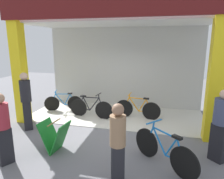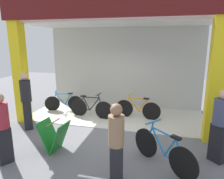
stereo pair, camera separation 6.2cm
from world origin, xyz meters
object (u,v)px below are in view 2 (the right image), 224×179
pedestrian_0 (1,128)px  pedestrian_2 (221,125)px  bicycle_parked_0 (163,151)px  pedestrian_1 (116,144)px  sandwich_board_sign (54,136)px  pedestrian_3 (26,100)px  bicycle_inside_2 (64,103)px  bicycle_inside_1 (91,108)px  bicycle_inside_0 (138,109)px

pedestrian_0 → pedestrian_2: (4.75, 1.26, 0.04)m
bicycle_parked_0 → pedestrian_1: bearing=-138.2°
sandwich_board_sign → pedestrian_3: size_ratio=0.44×
pedestrian_0 → bicycle_parked_0: bearing=11.7°
sandwich_board_sign → bicycle_inside_2: bearing=112.9°
bicycle_parked_0 → bicycle_inside_1: bearing=136.0°
bicycle_parked_0 → sandwich_board_sign: bearing=179.4°
bicycle_inside_0 → bicycle_parked_0: bicycle_parked_0 is taller
bicycle_inside_0 → bicycle_parked_0: bearing=-72.1°
bicycle_inside_2 → pedestrian_2: 5.71m
sandwich_board_sign → pedestrian_3: 1.91m
pedestrian_2 → bicycle_inside_0: bearing=133.2°
pedestrian_1 → pedestrian_0: bearing=178.9°
pedestrian_1 → bicycle_inside_2: bearing=128.9°
bicycle_parked_0 → pedestrian_1: pedestrian_1 is taller
bicycle_inside_2 → sandwich_board_sign: bearing=-67.1°
bicycle_inside_0 → pedestrian_2: bearing=-46.8°
pedestrian_0 → pedestrian_1: 2.64m
pedestrian_1 → bicycle_inside_0: bearing=90.6°
bicycle_inside_2 → pedestrian_3: bearing=-98.0°
bicycle_inside_1 → pedestrian_2: size_ratio=0.98×
bicycle_inside_1 → sandwich_board_sign: 2.47m
bicycle_inside_2 → pedestrian_1: size_ratio=0.89×
bicycle_inside_0 → pedestrian_1: bearing=-89.4°
bicycle_inside_0 → pedestrian_3: (-3.26, -1.76, 0.58)m
bicycle_inside_0 → pedestrian_2: size_ratio=0.96×
pedestrian_0 → pedestrian_2: bearing=14.9°
sandwich_board_sign → pedestrian_2: size_ratio=0.47×
bicycle_inside_1 → sandwich_board_sign: size_ratio=2.09×
pedestrian_1 → pedestrian_3: size_ratio=0.90×
bicycle_parked_0 → pedestrian_3: 4.34m
bicycle_inside_1 → pedestrian_1: size_ratio=1.02×
bicycle_inside_1 → bicycle_inside_2: bicycle_inside_1 is taller
bicycle_inside_1 → pedestrian_2: 4.32m
bicycle_inside_1 → pedestrian_0: 3.39m
bicycle_inside_0 → pedestrian_0: (-2.60, -3.55, 0.49)m
bicycle_inside_2 → bicycle_parked_0: bicycle_parked_0 is taller
pedestrian_0 → pedestrian_2: 4.91m
bicycle_parked_0 → sandwich_board_sign: size_ratio=1.70×
bicycle_inside_0 → bicycle_inside_2: 2.99m
bicycle_inside_2 → bicycle_parked_0: 4.90m
bicycle_parked_0 → pedestrian_2: bearing=23.4°
sandwich_board_sign → pedestrian_2: 3.95m
bicycle_inside_1 → bicycle_parked_0: (2.58, -2.49, 0.02)m
bicycle_inside_2 → bicycle_parked_0: bearing=-37.3°
bicycle_inside_1 → bicycle_inside_0: bearing=11.2°
bicycle_inside_1 → bicycle_inside_2: size_ratio=1.15×
pedestrian_0 → pedestrian_2: size_ratio=0.97×
sandwich_board_sign → pedestrian_1: bearing=-24.4°
bicycle_inside_1 → pedestrian_1: pedestrian_1 is taller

